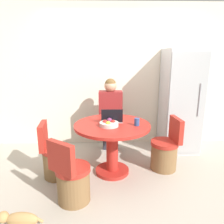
# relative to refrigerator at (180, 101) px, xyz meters

# --- Properties ---
(ground_plane) EXTENTS (12.00, 12.00, 0.00)m
(ground_plane) POSITION_rel_refrigerator_xyz_m (-1.15, -1.01, -0.90)
(ground_plane) COLOR #B2A899
(wall_back) EXTENTS (7.00, 0.06, 2.60)m
(wall_back) POSITION_rel_refrigerator_xyz_m (-1.15, 0.37, 0.40)
(wall_back) COLOR silver
(wall_back) RESTS_ON ground_plane
(refrigerator) EXTENTS (0.63, 0.67, 1.81)m
(refrigerator) POSITION_rel_refrigerator_xyz_m (0.00, 0.00, 0.00)
(refrigerator) COLOR silver
(refrigerator) RESTS_ON ground_plane
(dining_table) EXTENTS (1.08, 1.08, 0.76)m
(dining_table) POSITION_rel_refrigerator_xyz_m (-1.24, -0.81, -0.37)
(dining_table) COLOR #B2261E
(dining_table) RESTS_ON ground_plane
(chair_left_side) EXTENTS (0.42, 0.41, 0.81)m
(chair_left_side) POSITION_rel_refrigerator_xyz_m (-2.05, -0.89, -0.63)
(chair_left_side) COLOR brown
(chair_left_side) RESTS_ON ground_plane
(chair_near_left_corner) EXTENTS (0.48, 0.48, 0.81)m
(chair_near_left_corner) POSITION_rel_refrigerator_xyz_m (-1.73, -1.46, -0.63)
(chair_near_left_corner) COLOR brown
(chair_near_left_corner) RESTS_ON ground_plane
(chair_right_side) EXTENTS (0.43, 0.41, 0.81)m
(chair_right_side) POSITION_rel_refrigerator_xyz_m (-0.43, -0.72, -0.63)
(chair_right_side) COLOR brown
(chair_right_side) RESTS_ON ground_plane
(person_seated) EXTENTS (0.40, 0.37, 1.32)m
(person_seated) POSITION_rel_refrigerator_xyz_m (-1.25, -0.05, -0.18)
(person_seated) COLOR #2D2D38
(person_seated) RESTS_ON ground_plane
(laptop) EXTENTS (0.30, 0.25, 0.21)m
(laptop) POSITION_rel_refrigerator_xyz_m (-1.24, -0.69, -0.11)
(laptop) COLOR #B7B7BC
(laptop) RESTS_ON dining_table
(fruit_bowl) EXTENTS (0.26, 0.26, 0.10)m
(fruit_bowl) POSITION_rel_refrigerator_xyz_m (-1.29, -0.89, -0.11)
(fruit_bowl) COLOR beige
(fruit_bowl) RESTS_ON dining_table
(coffee_cup) EXTENTS (0.07, 0.07, 0.10)m
(coffee_cup) POSITION_rel_refrigerator_xyz_m (-0.90, -0.88, -0.09)
(coffee_cup) COLOR #2D4C84
(coffee_cup) RESTS_ON dining_table
(cat) EXTENTS (0.47, 0.14, 0.17)m
(cat) POSITION_rel_refrigerator_xyz_m (-2.23, -1.84, -0.82)
(cat) COLOR tan
(cat) RESTS_ON ground_plane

